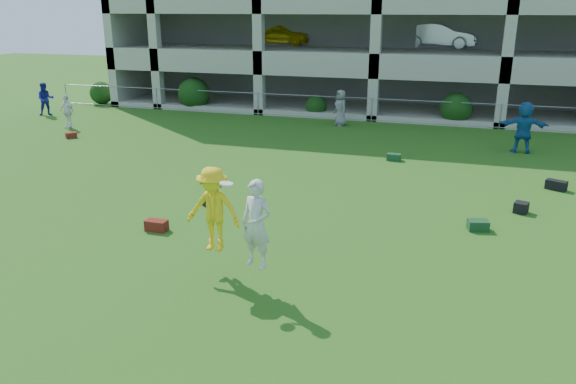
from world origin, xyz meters
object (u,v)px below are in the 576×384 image
(bystander_c, at_px, (341,108))
(frisbee_contest, at_px, (224,213))
(crate_d, at_px, (521,207))
(bystander_d, at_px, (524,127))
(bystander_b, at_px, (67,111))
(bystander_a, at_px, (46,99))

(bystander_c, height_order, frisbee_contest, frisbee_contest)
(crate_d, bearing_deg, bystander_d, 85.88)
(crate_d, bearing_deg, bystander_b, 162.96)
(bystander_b, bearing_deg, bystander_c, 33.33)
(bystander_a, height_order, crate_d, bystander_a)
(bystander_a, height_order, bystander_c, bystander_c)
(frisbee_contest, bearing_deg, bystander_c, 93.91)
(bystander_a, height_order, bystander_d, bystander_d)
(bystander_a, bearing_deg, bystander_d, -44.05)
(bystander_c, relative_size, bystander_d, 0.85)
(crate_d, distance_m, frisbee_contest, 8.77)
(bystander_b, height_order, bystander_c, bystander_c)
(frisbee_contest, bearing_deg, bystander_b, 137.86)
(bystander_b, relative_size, frisbee_contest, 0.76)
(bystander_b, xyz_separation_m, crate_d, (19.50, -5.98, -0.64))
(bystander_b, bearing_deg, bystander_d, 17.33)
(bystander_c, xyz_separation_m, crate_d, (7.37, -10.35, -0.70))
(crate_d, bearing_deg, bystander_a, 159.68)
(bystander_b, bearing_deg, frisbee_contest, -28.63)
(bystander_a, xyz_separation_m, bystander_b, (3.21, -2.43, -0.07))
(bystander_d, height_order, crate_d, bystander_d)
(bystander_a, xyz_separation_m, bystander_d, (23.24, -1.10, 0.15))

